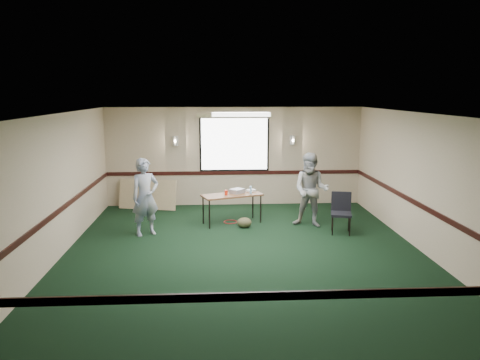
{
  "coord_description": "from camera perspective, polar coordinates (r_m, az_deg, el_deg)",
  "views": [
    {
      "loc": [
        -0.58,
        -8.74,
        3.09
      ],
      "look_at": [
        0.0,
        1.3,
        1.2
      ],
      "focal_mm": 35.0,
      "sensor_mm": 36.0,
      "label": 1
    }
  ],
  "objects": [
    {
      "name": "folded_table",
      "position": [
        12.76,
        -11.2,
        -1.74
      ],
      "size": [
        1.58,
        0.58,
        0.8
      ],
      "primitive_type": "cube",
      "rotation": [
        -0.21,
        0.0,
        -0.23
      ],
      "color": "tan",
      "rests_on": "ground"
    },
    {
      "name": "person_right",
      "position": [
        10.94,
        8.66,
        -1.23
      ],
      "size": [
        1.02,
        0.92,
        1.73
      ],
      "primitive_type": "imported",
      "rotation": [
        0.0,
        0.0,
        -0.39
      ],
      "color": "#7086AF",
      "rests_on": "ground"
    },
    {
      "name": "cable_coil",
      "position": [
        11.35,
        -1.16,
        -5.12
      ],
      "size": [
        0.38,
        0.38,
        0.02
      ],
      "primitive_type": "torus",
      "rotation": [
        0.0,
        0.0,
        -0.14
      ],
      "color": "red",
      "rests_on": "ground"
    },
    {
      "name": "folding_table",
      "position": [
        11.11,
        -0.98,
        -2.02
      ],
      "size": [
        1.52,
        1.01,
        0.71
      ],
      "rotation": [
        0.0,
        0.0,
        0.35
      ],
      "color": "#553418",
      "rests_on": "ground"
    },
    {
      "name": "water_bottle",
      "position": [
        11.14,
        1.32,
        -1.22
      ],
      "size": [
        0.06,
        0.06,
        0.19
      ],
      "primitive_type": "cylinder",
      "color": "#87B8DD",
      "rests_on": "folding_table"
    },
    {
      "name": "conference_chair",
      "position": [
        10.67,
        12.23,
        -3.5
      ],
      "size": [
        0.53,
        0.54,
        0.9
      ],
      "rotation": [
        0.0,
        0.0,
        -0.22
      ],
      "color": "black",
      "rests_on": "ground"
    },
    {
      "name": "room_shell",
      "position": [
        10.99,
        -0.25,
        2.74
      ],
      "size": [
        8.0,
        8.02,
        8.0
      ],
      "color": "tan",
      "rests_on": "ground"
    },
    {
      "name": "ground",
      "position": [
        9.29,
        0.47,
        -8.79
      ],
      "size": [
        8.0,
        8.0,
        0.0
      ],
      "primitive_type": "plane",
      "color": "black",
      "rests_on": "ground"
    },
    {
      "name": "duffel_bag",
      "position": [
        10.87,
        0.53,
        -5.21
      ],
      "size": [
        0.4,
        0.34,
        0.24
      ],
      "primitive_type": "ellipsoid",
      "rotation": [
        0.0,
        0.0,
        -0.27
      ],
      "color": "#484729",
      "rests_on": "ground"
    },
    {
      "name": "person_left",
      "position": [
        10.37,
        -11.48,
        -2.05
      ],
      "size": [
        0.74,
        0.67,
        1.7
      ],
      "primitive_type": "imported",
      "rotation": [
        0.0,
        0.0,
        0.54
      ],
      "color": "#455B99",
      "rests_on": "ground"
    },
    {
      "name": "projector",
      "position": [
        11.23,
        -0.34,
        -1.35
      ],
      "size": [
        0.4,
        0.39,
        0.1
      ],
      "primitive_type": "cube",
      "rotation": [
        0.0,
        0.0,
        0.76
      ],
      "color": "#9999A1",
      "rests_on": "folding_table"
    },
    {
      "name": "game_console",
      "position": [
        11.42,
        1.35,
        -1.28
      ],
      "size": [
        0.26,
        0.25,
        0.05
      ],
      "primitive_type": "cube",
      "rotation": [
        0.0,
        0.0,
        0.67
      ],
      "color": "white",
      "rests_on": "folding_table"
    },
    {
      "name": "red_cup",
      "position": [
        11.02,
        -1.7,
        -1.54
      ],
      "size": [
        0.08,
        0.08,
        0.12
      ],
      "primitive_type": "cylinder",
      "color": "red",
      "rests_on": "folding_table"
    }
  ]
}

